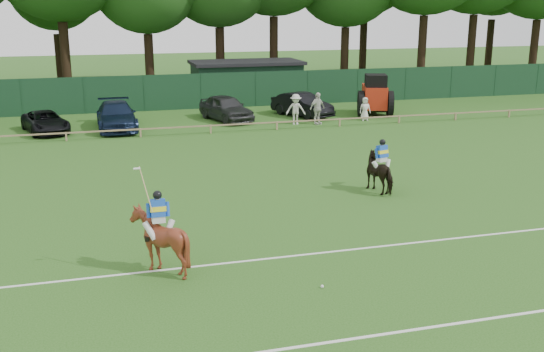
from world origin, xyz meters
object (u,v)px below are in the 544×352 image
object	(u,v)px
suv_black	(45,122)
estate_black	(302,105)
horse_chestnut	(160,240)
tractor	(375,96)
spectator_right	(365,109)
spectator_left	(296,109)
utility_shed	(246,81)
spectator_mid	(317,108)
horse_dark	(381,172)
sedan_navy	(116,116)
hatch_grey	(226,108)
polo_ball	(322,286)

from	to	relation	value
suv_black	estate_black	bearing A→B (deg)	-11.42
horse_chestnut	tractor	world-z (taller)	tractor
horse_chestnut	suv_black	distance (m)	22.27
horse_chestnut	spectator_right	size ratio (longest dim) A/B	1.24
spectator_left	utility_shed	size ratio (longest dim) A/B	0.22
spectator_mid	tractor	distance (m)	5.41
horse_dark	spectator_right	world-z (taller)	horse_dark
sedan_navy	hatch_grey	distance (m)	6.98
horse_dark	sedan_navy	distance (m)	18.89
spectator_left	utility_shed	distance (m)	10.68
horse_chestnut	hatch_grey	size ratio (longest dim) A/B	0.39
estate_black	polo_ball	size ratio (longest dim) A/B	51.94
horse_chestnut	spectator_mid	world-z (taller)	spectator_mid
hatch_grey	spectator_mid	xyz separation A→B (m)	(5.19, -2.80, 0.18)
spectator_right	suv_black	bearing A→B (deg)	-179.36
horse_dark	utility_shed	xyz separation A→B (m)	(0.54, 25.44, 0.76)
spectator_mid	tractor	xyz separation A→B (m)	(4.90, 2.27, 0.30)
suv_black	spectator_left	xyz separation A→B (m)	(14.81, -1.44, 0.32)
tractor	hatch_grey	bearing A→B (deg)	-164.29
spectator_mid	hatch_grey	bearing A→B (deg)	129.12
estate_black	spectator_left	bearing A→B (deg)	-140.38
horse_dark	spectator_left	size ratio (longest dim) A/B	0.97
estate_black	polo_ball	world-z (taller)	estate_black
polo_ball	suv_black	bearing A→B (deg)	109.06
spectator_mid	spectator_right	bearing A→B (deg)	-14.94
suv_black	spectator_mid	world-z (taller)	spectator_mid
sedan_navy	polo_ball	distance (m)	24.50
tractor	horse_chestnut	bearing A→B (deg)	-108.01
horse_dark	hatch_grey	world-z (taller)	hatch_grey
suv_black	estate_black	size ratio (longest dim) A/B	0.96
horse_dark	spectator_right	bearing A→B (deg)	-126.06
spectator_mid	tractor	size ratio (longest dim) A/B	0.53
spectator_right	polo_ball	bearing A→B (deg)	-111.74
hatch_grey	spectator_mid	distance (m)	5.90
estate_black	utility_shed	xyz separation A→B (m)	(-1.91, 7.97, 0.77)
estate_black	sedan_navy	bearing A→B (deg)	161.48
horse_chestnut	spectator_right	distance (m)	25.57
horse_chestnut	horse_dark	bearing A→B (deg)	-149.37
sedan_navy	estate_black	distance (m)	12.15
spectator_left	spectator_right	world-z (taller)	spectator_left
sedan_navy	spectator_mid	distance (m)	12.22
suv_black	spectator_right	distance (m)	19.58
spectator_right	utility_shed	distance (m)	11.79
horse_dark	suv_black	world-z (taller)	horse_dark
horse_chestnut	sedan_navy	world-z (taller)	horse_chestnut
horse_dark	tractor	bearing A→B (deg)	-128.31
sedan_navy	utility_shed	distance (m)	13.73
spectator_left	sedan_navy	bearing A→B (deg)	-175.38
spectator_left	hatch_grey	bearing A→B (deg)	159.41
spectator_left	utility_shed	xyz separation A→B (m)	(-0.60, 10.65, 0.60)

